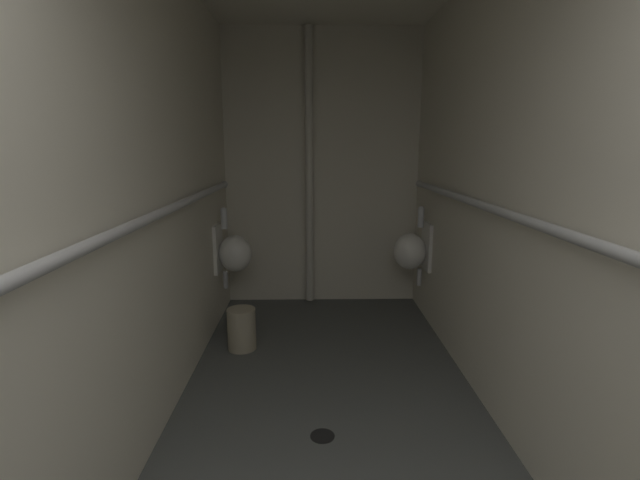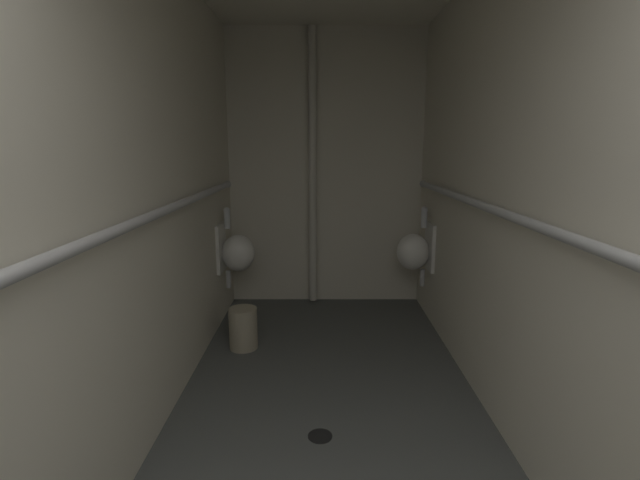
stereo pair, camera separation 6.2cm
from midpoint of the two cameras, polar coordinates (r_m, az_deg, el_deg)
The scene contains 11 objects.
floor at distance 2.90m, azimuth 0.81°, elevation -23.24°, with size 2.08×4.72×0.08m, color #4C4F4C.
wall_left at distance 2.56m, azimuth -22.43°, elevation 5.32°, with size 0.06×4.72×2.75m, color beige.
wall_right at distance 2.63m, azimuth 23.60°, elevation 5.37°, with size 0.06×4.72×2.75m, color beige.
wall_back at distance 4.71m, azimuth -0.14°, elevation 8.72°, with size 2.08×0.06×2.75m, color beige.
urinal_left_mid at distance 4.26m, azimuth -11.24°, elevation -1.51°, with size 0.32×0.30×0.76m.
urinal_right_mid at distance 4.34m, azimuth 11.05°, elevation -1.25°, with size 0.32×0.30×0.76m.
supply_pipe_left at distance 2.52m, azimuth -20.50°, elevation 2.87°, with size 0.06×3.93×0.06m.
supply_pipe_right at distance 2.61m, azimuth 21.55°, elevation 3.07°, with size 0.06×3.98×0.06m.
standpipe_back_wall at distance 4.60m, azimuth -1.74°, elevation 8.64°, with size 0.08×0.08×2.70m, color beige.
floor_drain at distance 2.82m, azimuth -0.37°, elevation -23.24°, with size 0.14×0.14×0.01m, color black.
waste_bin at distance 3.81m, azimuth -10.22°, elevation -10.88°, with size 0.23×0.23×0.34m, color #9E937A.
Camera 1 is at (-0.12, -0.07, 1.62)m, focal length 25.64 mm.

